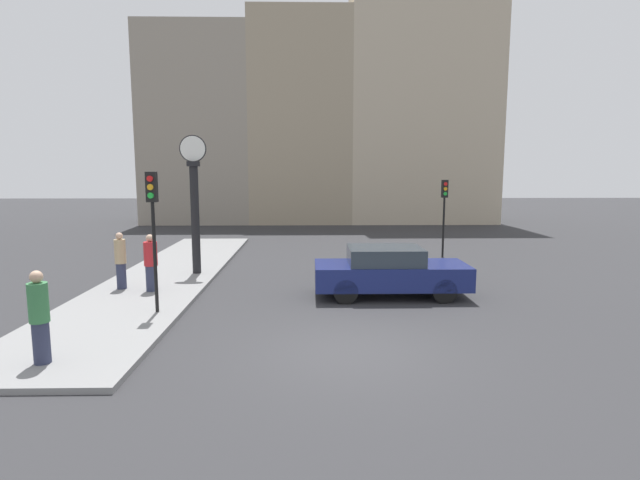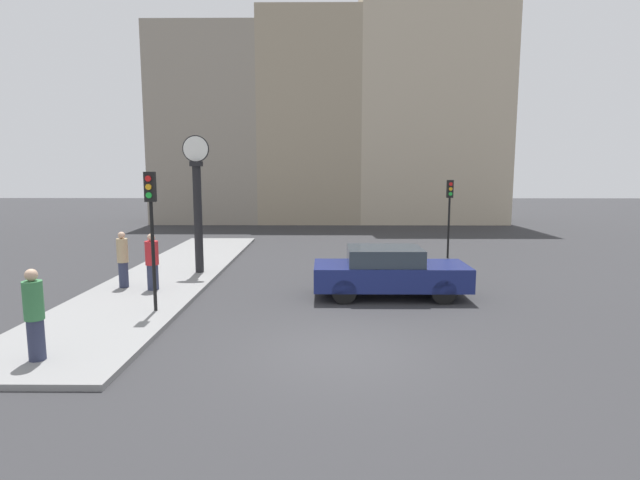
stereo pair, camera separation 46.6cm
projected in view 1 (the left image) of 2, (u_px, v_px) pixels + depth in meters
ground_plane at (347, 351)px, 10.51m from camera, size 120.00×120.00×0.00m
sidewalk_corner at (167, 276)px, 17.73m from camera, size 3.46×18.84×0.13m
building_row at (333, 108)px, 36.19m from camera, size 25.37×5.00×18.96m
sedan_car at (389, 271)px, 15.01m from camera, size 4.56×1.88×1.50m
traffic_light_near at (153, 212)px, 12.61m from camera, size 0.26×0.24×3.62m
traffic_light_far at (444, 202)px, 21.58m from camera, size 0.26×0.24×3.38m
street_clock at (195, 205)px, 17.60m from camera, size 0.94×0.39×4.88m
pedestrian_red_top at (151, 263)px, 15.13m from camera, size 0.40×0.40×1.74m
pedestrian_tan_coat at (121, 261)px, 15.41m from camera, size 0.34×0.34×1.76m
pedestrian_green_hoodie at (39, 317)px, 9.39m from camera, size 0.36×0.36×1.80m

